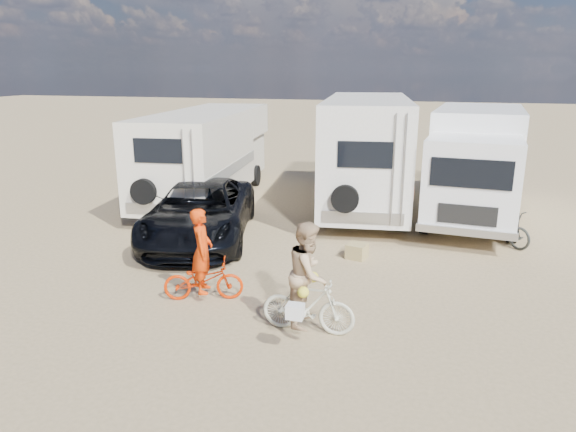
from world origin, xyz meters
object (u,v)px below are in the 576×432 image
(rv_main, at_px, (366,154))
(dark_suv, at_px, (200,211))
(rv_left, at_px, (207,156))
(box_truck, at_px, (475,165))
(bike_woman, at_px, (308,306))
(crate, at_px, (357,251))
(rider_man, at_px, (202,259))
(bike_man, at_px, (203,280))
(bike_parked, at_px, (500,226))
(cooler, at_px, (221,234))
(rider_woman, at_px, (308,283))

(rv_main, distance_m, dark_suv, 6.16)
(rv_left, xyz_separation_m, box_truck, (9.04, 0.06, 0.11))
(rv_main, height_order, dark_suv, rv_main)
(dark_suv, relative_size, bike_woman, 3.34)
(box_truck, relative_size, crate, 16.08)
(rv_left, bearing_deg, rider_man, -72.71)
(bike_man, height_order, bike_woman, bike_woman)
(bike_man, xyz_separation_m, bike_parked, (6.20, 5.48, 0.06))
(cooler, bearing_deg, rider_man, -87.73)
(rv_main, bearing_deg, crate, -91.11)
(dark_suv, bearing_deg, crate, -19.34)
(bike_woman, relative_size, cooler, 3.30)
(dark_suv, height_order, rider_man, rider_man)
(rv_left, xyz_separation_m, bike_parked, (9.66, -2.47, -1.10))
(rv_main, bearing_deg, bike_woman, -95.48)
(rv_left, height_order, bike_woman, rv_left)
(rv_left, bearing_deg, bike_parked, -20.58)
(rider_man, distance_m, cooler, 3.80)
(box_truck, relative_size, rider_woman, 3.94)
(rider_man, bearing_deg, rider_woman, -126.84)
(rv_main, height_order, rider_woman, rv_main)
(rv_main, distance_m, bike_man, 8.67)
(rv_main, distance_m, box_truck, 3.45)
(bike_woman, bearing_deg, crate, -3.12)
(rv_main, xyz_separation_m, box_truck, (3.44, -0.28, -0.15))
(rider_man, bearing_deg, rv_left, 4.32)
(rider_woman, xyz_separation_m, bike_parked, (3.81, 6.24, -0.46))
(rider_woman, distance_m, crate, 4.12)
(rv_left, relative_size, rider_woman, 4.47)
(rider_woman, bearing_deg, crate, -3.12)
(rider_man, bearing_deg, cooler, -1.53)
(rv_left, distance_m, cooler, 5.14)
(rv_main, relative_size, cooler, 15.13)
(rider_man, bearing_deg, bike_woman, -126.84)
(box_truck, bearing_deg, rv_left, -174.67)
(rv_left, distance_m, box_truck, 9.04)
(bike_woman, xyz_separation_m, crate, (0.27, 4.04, -0.33))
(rv_main, bearing_deg, bike_man, -111.55)
(rv_left, relative_size, dark_suv, 1.48)
(bike_parked, bearing_deg, rider_woman, -169.89)
(box_truck, relative_size, bike_man, 4.59)
(dark_suv, bearing_deg, rider_man, -78.97)
(rv_main, relative_size, bike_woman, 4.59)
(rv_main, relative_size, crate, 16.92)
(bike_parked, height_order, crate, bike_parked)
(bike_man, bearing_deg, bike_parked, -67.78)
(bike_man, bearing_deg, rv_main, -33.72)
(box_truck, bearing_deg, rider_man, -119.91)
(rider_woman, bearing_deg, rv_left, 34.63)
(rider_woman, bearing_deg, bike_woman, 0.00)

